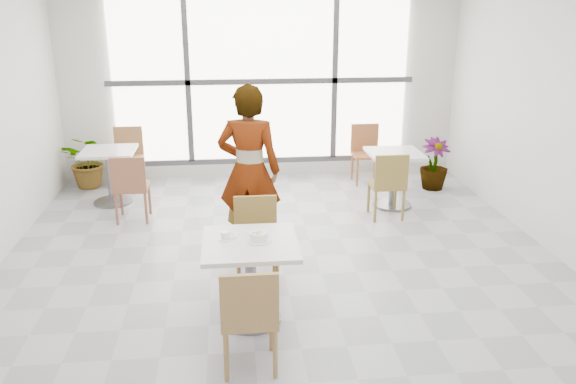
{
  "coord_description": "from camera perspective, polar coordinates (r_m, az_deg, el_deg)",
  "views": [
    {
      "loc": [
        -0.53,
        -5.31,
        2.7
      ],
      "look_at": [
        0.0,
        -0.3,
        1.0
      ],
      "focal_mm": 36.13,
      "sensor_mm": 36.0,
      "label": 1
    }
  ],
  "objects": [
    {
      "name": "bg_chair_left_near",
      "position": [
        7.43,
        -15.25,
        0.76
      ],
      "size": [
        0.42,
        0.42,
        0.87
      ],
      "rotation": [
        0.0,
        0.0,
        3.14
      ],
      "color": "brown",
      "rests_on": "ground"
    },
    {
      "name": "oatmeal_bowl",
      "position": [
        4.88,
        -2.89,
        -4.37
      ],
      "size": [
        0.21,
        0.21,
        0.09
      ],
      "color": "white",
      "rests_on": "main_table"
    },
    {
      "name": "chair_far",
      "position": [
        5.65,
        -3.14,
        -4.3
      ],
      "size": [
        0.42,
        0.42,
        0.87
      ],
      "color": "olive",
      "rests_on": "ground"
    },
    {
      "name": "bg_table_left",
      "position": [
        8.22,
        -17.11,
        2.2
      ],
      "size": [
        0.7,
        0.7,
        0.75
      ],
      "color": "silver",
      "rests_on": "ground"
    },
    {
      "name": "coffee_cup",
      "position": [
        4.94,
        -6.14,
        -4.3
      ],
      "size": [
        0.16,
        0.13,
        0.07
      ],
      "color": "white",
      "rests_on": "main_table"
    },
    {
      "name": "bg_chair_right_far",
      "position": [
        8.91,
        7.66,
        4.2
      ],
      "size": [
        0.42,
        0.42,
        0.87
      ],
      "color": "#A25E35",
      "rests_on": "ground"
    },
    {
      "name": "person",
      "position": [
        6.23,
        -3.85,
        2.12
      ],
      "size": [
        0.76,
        0.58,
        1.86
      ],
      "primitive_type": "imported",
      "rotation": [
        0.0,
        0.0,
        2.93
      ],
      "color": "black",
      "rests_on": "ground"
    },
    {
      "name": "chair_near",
      "position": [
        4.34,
        -3.83,
        -11.82
      ],
      "size": [
        0.42,
        0.42,
        0.87
      ],
      "rotation": [
        0.0,
        0.0,
        3.14
      ],
      "color": "#A17946",
      "rests_on": "ground"
    },
    {
      "name": "plant_right",
      "position": [
        8.75,
        14.19,
        2.69
      ],
      "size": [
        0.47,
        0.47,
        0.75
      ],
      "primitive_type": "imported",
      "rotation": [
        0.0,
        0.0,
        0.12
      ],
      "color": "#488238",
      "rests_on": "ground"
    },
    {
      "name": "wall_front",
      "position": [
        2.23,
        8.89,
        -14.12
      ],
      "size": [
        6.0,
        0.0,
        6.0
      ],
      "primitive_type": "plane",
      "rotation": [
        -1.57,
        0.0,
        0.0
      ],
      "color": "silver",
      "rests_on": "ground"
    },
    {
      "name": "bg_table_right",
      "position": [
        7.88,
        10.36,
        2.03
      ],
      "size": [
        0.7,
        0.7,
        0.75
      ],
      "color": "silver",
      "rests_on": "ground"
    },
    {
      "name": "wall_back",
      "position": [
        8.9,
        -2.6,
        10.89
      ],
      "size": [
        6.0,
        0.0,
        6.0
      ],
      "primitive_type": "plane",
      "rotation": [
        1.57,
        0.0,
        0.0
      ],
      "color": "silver",
      "rests_on": "ground"
    },
    {
      "name": "plant_left",
      "position": [
        9.05,
        -18.95,
        2.9
      ],
      "size": [
        0.91,
        0.85,
        0.8
      ],
      "primitive_type": "imported",
      "rotation": [
        0.0,
        0.0,
        -0.4
      ],
      "color": "#4F8547",
      "rests_on": "ground"
    },
    {
      "name": "bg_chair_right_near",
      "position": [
        7.38,
        9.86,
        1.04
      ],
      "size": [
        0.42,
        0.42,
        0.87
      ],
      "rotation": [
        0.0,
        0.0,
        3.14
      ],
      "color": "olive",
      "rests_on": "ground"
    },
    {
      "name": "bg_chair_left_far",
      "position": [
        8.96,
        -15.44,
        3.78
      ],
      "size": [
        0.42,
        0.42,
        0.87
      ],
      "color": "#A06F43",
      "rests_on": "ground"
    },
    {
      "name": "main_table",
      "position": [
        4.98,
        -3.71,
        -7.3
      ],
      "size": [
        0.8,
        0.8,
        0.75
      ],
      "color": "silver",
      "rests_on": "ground"
    },
    {
      "name": "window",
      "position": [
        8.84,
        -2.57,
        10.84
      ],
      "size": [
        4.6,
        0.07,
        2.52
      ],
      "color": "white",
      "rests_on": "ground"
    },
    {
      "name": "floor",
      "position": [
        5.98,
        -0.3,
        -8.2
      ],
      "size": [
        7.0,
        7.0,
        0.0
      ],
      "primitive_type": "plane",
      "color": "#9E9EA5",
      "rests_on": "ground"
    }
  ]
}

